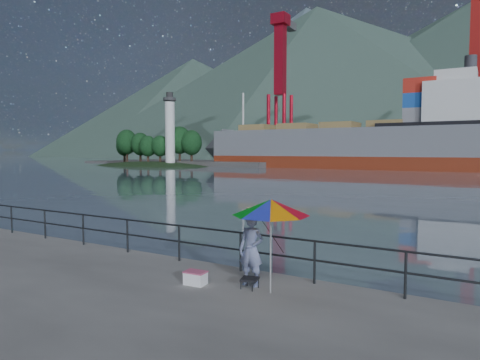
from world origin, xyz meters
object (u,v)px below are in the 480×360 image
at_px(cooler_bag, 195,278).
at_px(beach_umbrella, 271,207).
at_px(fisherman, 251,250).
at_px(bulk_carrier, 360,145).

bearing_deg(cooler_bag, beach_umbrella, 7.02).
height_order(fisherman, bulk_carrier, bulk_carrier).
height_order(fisherman, cooler_bag, fisherman).
distance_m(fisherman, bulk_carrier, 71.10).
bearing_deg(fisherman, bulk_carrier, 101.86).
xyz_separation_m(fisherman, bulk_carrier, (-16.11, 69.17, 3.27)).
xyz_separation_m(fisherman, beach_umbrella, (0.63, -0.26, 1.05)).
relative_size(fisherman, cooler_bag, 3.41).
relative_size(fisherman, beach_umbrella, 0.77).
xyz_separation_m(fisherman, cooler_bag, (-1.13, -0.61, -0.69)).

